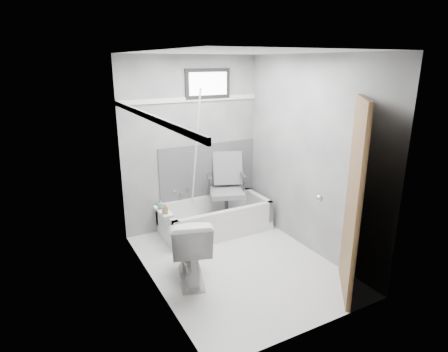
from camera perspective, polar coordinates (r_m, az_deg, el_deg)
floor at (r=4.58m, az=2.12°, el=-13.19°), size 2.60×2.60×0.00m
ceiling at (r=3.96m, az=2.52°, el=18.36°), size 2.60×2.60×0.00m
wall_back at (r=5.24m, az=-4.93°, el=4.80°), size 2.00×0.02×2.40m
wall_front at (r=3.12m, az=14.50°, el=-4.38°), size 2.00×0.02×2.40m
wall_left at (r=3.73m, az=-11.09°, el=-0.60°), size 0.02×2.60×2.40m
wall_right at (r=4.68m, az=12.93°, el=2.93°), size 0.02×2.60×2.40m
bathtub at (r=5.29m, az=-1.32°, el=-6.29°), size 1.50×0.70×0.42m
office_chair at (r=5.28m, az=0.38°, el=-1.84°), size 0.71×0.71×0.95m
toilet at (r=4.15m, az=-5.26°, el=-10.78°), size 0.64×0.87×0.76m
door at (r=3.90m, az=24.83°, el=-4.23°), size 0.78×0.78×2.00m
window at (r=5.22m, az=-2.50°, el=13.89°), size 0.66×0.04×0.40m
backerboard at (r=5.43m, az=-2.36°, el=0.93°), size 1.50×0.02×0.78m
trim_back at (r=5.13m, az=-5.05°, el=11.55°), size 2.00×0.02×0.06m
trim_left at (r=3.59m, az=-11.46°, el=8.89°), size 0.02×2.60×0.06m
pole at (r=5.04m, az=-4.39°, el=2.55°), size 0.02×0.45×1.91m
shelf at (r=3.73m, az=-9.22°, el=-5.36°), size 0.10×0.32×0.02m
soap_bottle_a at (r=3.64m, az=-9.00°, el=-4.86°), size 0.05×0.05×0.11m
soap_bottle_b at (r=3.76m, az=-9.71°, el=-4.23°), size 0.09×0.09×0.09m
faucet at (r=5.32m, az=-6.60°, el=-2.35°), size 0.26×0.10×0.16m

